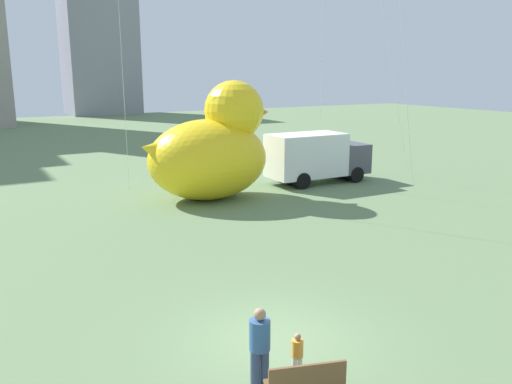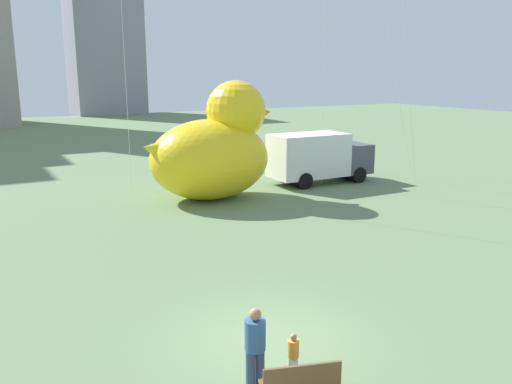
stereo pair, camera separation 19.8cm
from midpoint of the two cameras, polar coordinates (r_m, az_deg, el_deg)
The scene contains 6 objects.
ground_plane at distance 13.23m, azimuth 1.44°, elevation -15.53°, with size 140.00×140.00×0.00m, color #647F55.
park_bench at distance 10.86m, azimuth 4.78°, elevation -19.59°, with size 1.60×0.88×0.90m.
person_adult at distance 11.04m, azimuth -0.13°, elevation -16.02°, with size 0.42×0.42×1.73m.
person_child at distance 11.57m, azimuth 3.93°, elevation -16.88°, with size 0.25×0.25×1.01m.
giant_inflatable_duck at distance 26.56m, azimuth -4.88°, elevation 4.57°, with size 7.05×4.52×5.84m.
box_truck at distance 30.60m, azimuth 6.25°, elevation 3.66°, with size 6.02×2.49×2.85m.
Camera 1 is at (-6.14, -9.90, 6.29)m, focal length 37.37 mm.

